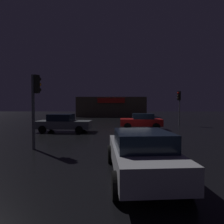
{
  "coord_description": "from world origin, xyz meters",
  "views": [
    {
      "loc": [
        -1.76,
        -14.26,
        2.15
      ],
      "look_at": [
        -1.95,
        7.25,
        1.46
      ],
      "focal_mm": 27.27,
      "sensor_mm": 36.0,
      "label": 1
    }
  ],
  "objects_px": {
    "store_building": "(111,107)",
    "traffic_signal_cross_left": "(179,99)",
    "car_far": "(141,153)",
    "car_near": "(63,123)",
    "car_crossing": "(141,121)",
    "traffic_signal_main": "(35,97)"
  },
  "relations": [
    {
      "from": "traffic_signal_main",
      "to": "traffic_signal_cross_left",
      "type": "xyz_separation_m",
      "value": [
        11.43,
        10.89,
        0.32
      ]
    },
    {
      "from": "traffic_signal_main",
      "to": "store_building",
      "type": "bearing_deg",
      "value": 83.45
    },
    {
      "from": "traffic_signal_cross_left",
      "to": "car_far",
      "type": "relative_size",
      "value": 0.96
    },
    {
      "from": "traffic_signal_main",
      "to": "traffic_signal_cross_left",
      "type": "bearing_deg",
      "value": 43.62
    },
    {
      "from": "car_crossing",
      "to": "store_building",
      "type": "bearing_deg",
      "value": 97.79
    },
    {
      "from": "car_near",
      "to": "car_crossing",
      "type": "relative_size",
      "value": 1.18
    },
    {
      "from": "traffic_signal_cross_left",
      "to": "car_crossing",
      "type": "xyz_separation_m",
      "value": [
        -4.84,
        -3.35,
        -2.19
      ]
    },
    {
      "from": "traffic_signal_cross_left",
      "to": "car_far",
      "type": "xyz_separation_m",
      "value": [
        -6.64,
        -14.27,
        -2.24
      ]
    },
    {
      "from": "traffic_signal_main",
      "to": "traffic_signal_cross_left",
      "type": "distance_m",
      "value": 15.79
    },
    {
      "from": "traffic_signal_cross_left",
      "to": "car_near",
      "type": "bearing_deg",
      "value": -156.76
    },
    {
      "from": "store_building",
      "to": "car_near",
      "type": "distance_m",
      "value": 24.74
    },
    {
      "from": "store_building",
      "to": "traffic_signal_main",
      "type": "height_order",
      "value": "store_building"
    },
    {
      "from": "store_building",
      "to": "traffic_signal_cross_left",
      "type": "distance_m",
      "value": 20.96
    },
    {
      "from": "traffic_signal_main",
      "to": "car_far",
      "type": "relative_size",
      "value": 0.93
    },
    {
      "from": "traffic_signal_main",
      "to": "traffic_signal_cross_left",
      "type": "height_order",
      "value": "traffic_signal_cross_left"
    },
    {
      "from": "store_building",
      "to": "traffic_signal_main",
      "type": "xyz_separation_m",
      "value": [
        -3.48,
        -30.26,
        0.58
      ]
    },
    {
      "from": "traffic_signal_main",
      "to": "traffic_signal_cross_left",
      "type": "relative_size",
      "value": 0.96
    },
    {
      "from": "car_far",
      "to": "traffic_signal_cross_left",
      "type": "bearing_deg",
      "value": 65.04
    },
    {
      "from": "store_building",
      "to": "car_crossing",
      "type": "bearing_deg",
      "value": -82.21
    },
    {
      "from": "traffic_signal_cross_left",
      "to": "car_near",
      "type": "distance_m",
      "value": 12.97
    },
    {
      "from": "car_far",
      "to": "car_near",
      "type": "bearing_deg",
      "value": 118.96
    },
    {
      "from": "traffic_signal_main",
      "to": "car_near",
      "type": "bearing_deg",
      "value": 93.1
    }
  ]
}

